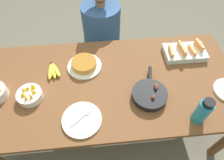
# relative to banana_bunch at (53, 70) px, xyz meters

# --- Properties ---
(ground_plane) EXTENTS (14.00, 14.00, 0.00)m
(ground_plane) POSITION_rel_banana_bunch_xyz_m (0.44, -0.14, -0.72)
(ground_plane) COLOR #666051
(dining_table) EXTENTS (1.90, 0.90, 0.70)m
(dining_table) POSITION_rel_banana_bunch_xyz_m (0.44, -0.14, -0.10)
(dining_table) COLOR brown
(dining_table) RESTS_ON ground_plane
(banana_bunch) EXTENTS (0.11, 0.17, 0.04)m
(banana_bunch) POSITION_rel_banana_bunch_xyz_m (0.00, 0.00, 0.00)
(banana_bunch) COLOR yellow
(banana_bunch) RESTS_ON dining_table
(melon_tray) EXTENTS (0.33, 0.19, 0.10)m
(melon_tray) POSITION_rel_banana_bunch_xyz_m (1.05, 0.08, 0.01)
(melon_tray) COLOR silver
(melon_tray) RESTS_ON dining_table
(skillet) EXTENTS (0.24, 0.36, 0.08)m
(skillet) POSITION_rel_banana_bunch_xyz_m (0.69, -0.29, 0.01)
(skillet) COLOR black
(skillet) RESTS_ON dining_table
(frittata_plate_center) EXTENTS (0.26, 0.26, 0.06)m
(frittata_plate_center) POSITION_rel_banana_bunch_xyz_m (0.24, 0.03, 0.01)
(frittata_plate_center) COLOR silver
(frittata_plate_center) RESTS_ON dining_table
(empty_plate_far_left) EXTENTS (0.26, 0.26, 0.02)m
(empty_plate_far_left) POSITION_rel_banana_bunch_xyz_m (0.21, -0.43, -0.01)
(empty_plate_far_left) COLOR silver
(empty_plate_far_left) RESTS_ON dining_table
(fruit_bowl_mango) EXTENTS (0.17, 0.17, 0.11)m
(fruit_bowl_mango) POSITION_rel_banana_bunch_xyz_m (-0.14, -0.22, 0.02)
(fruit_bowl_mango) COLOR silver
(fruit_bowl_mango) RESTS_ON dining_table
(water_bottle) EXTENTS (0.09, 0.09, 0.22)m
(water_bottle) POSITION_rel_banana_bunch_xyz_m (0.96, -0.49, 0.09)
(water_bottle) COLOR teal
(water_bottle) RESTS_ON dining_table
(person_figure) EXTENTS (0.40, 0.40, 1.12)m
(person_figure) POSITION_rel_banana_bunch_xyz_m (0.40, 0.58, -0.27)
(person_figure) COLOR black
(person_figure) RESTS_ON ground_plane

